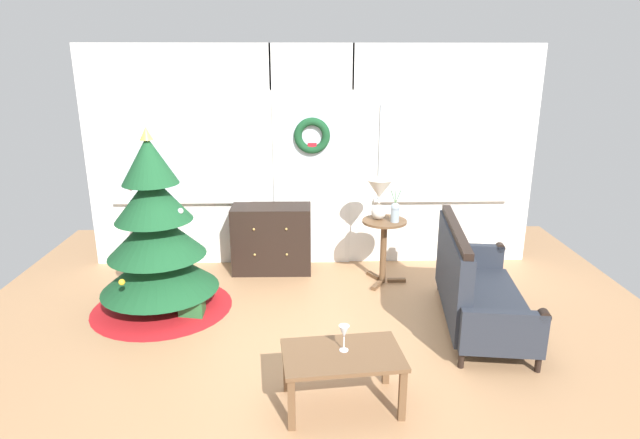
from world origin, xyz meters
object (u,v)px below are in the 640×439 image
Objects in this scene: gift_box at (192,306)px; coffee_table at (342,361)px; flower_vase at (395,211)px; settee_sofa at (472,287)px; christmas_tree at (157,245)px; table_lamp at (379,194)px; dresser_cabinet at (272,239)px; side_table at (384,239)px; wine_glass at (344,333)px.

coffee_table is at bearing -45.86° from gift_box.
settee_sofa is at bearing -57.71° from flower_vase.
christmas_tree is at bearing 136.68° from coffee_table.
gift_box is at bearing 134.14° from coffee_table.
table_lamp is (2.23, 0.60, 0.34)m from christmas_tree.
table_lamp is 2.35m from coffee_table.
dresser_cabinet is 3.99× the size of gift_box.
dresser_cabinet is 1.30m from side_table.
christmas_tree reaches higher than dresser_cabinet.
christmas_tree is 2.33m from table_lamp.
coffee_table is at bearing -103.68° from table_lamp.
flower_vase is 1.54× the size of gift_box.
settee_sofa is 1.91× the size of coffee_table.
wine_glass is (-0.52, -2.16, -0.45)m from table_lamp.
dresser_cabinet reaches higher than side_table.
wine_glass is at bearing -75.29° from dresser_cabinet.
settee_sofa is at bearing -54.01° from table_lamp.
flower_vase is at bearing 71.66° from wine_glass.
coffee_table is 4.57× the size of wine_glass.
table_lamp reaches higher than flower_vase.
dresser_cabinet is 0.53× the size of settee_sofa.
wine_glass reaches higher than coffee_table.
side_table is at bearing 74.59° from coffee_table.
wine_glass is (-0.68, -2.06, -0.28)m from flower_vase.
dresser_cabinet is at bearing 162.92° from side_table.
dresser_cabinet reaches higher than coffee_table.
coffee_table is at bearing -137.48° from settee_sofa.
side_table is (1.24, -0.38, 0.12)m from dresser_cabinet.
table_lamp is 0.49× the size of coffee_table.
settee_sofa is 1.19m from flower_vase.
settee_sofa is 4.86× the size of flower_vase.
flower_vase reaches higher than gift_box.
table_lamp is 2.27m from wine_glass.
flower_vase is (2.39, 0.50, 0.17)m from christmas_tree.
table_lamp is at bearing 146.31° from side_table.
table_lamp is 2.24m from gift_box.
flower_vase is at bearing 11.85° from christmas_tree.
settee_sofa reaches higher than side_table.
wine_glass is at bearing -105.37° from side_table.
settee_sofa is (1.93, -1.37, -0.01)m from dresser_cabinet.
table_lamp reaches higher than settee_sofa.
dresser_cabinet is 2.59m from wine_glass.
table_lamp is (1.18, -0.34, 0.62)m from dresser_cabinet.
table_lamp is at bearing 15.09° from christmas_tree.
dresser_cabinet is at bearing 58.27° from gift_box.
settee_sofa is at bearing -55.21° from side_table.
coffee_table is (-0.70, -2.10, -0.48)m from flower_vase.
flower_vase is at bearing 18.95° from gift_box.
coffee_table is at bearing -75.73° from dresser_cabinet.
christmas_tree is 1.06× the size of settee_sofa.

